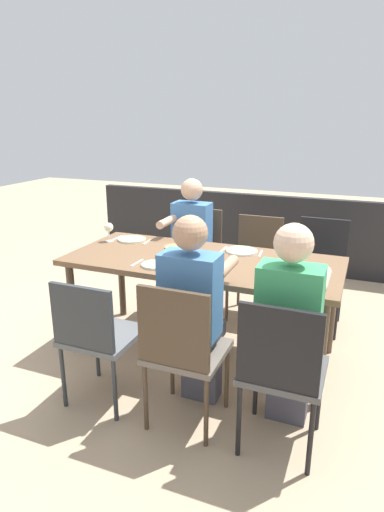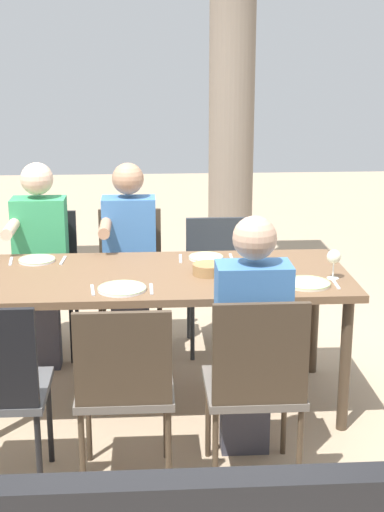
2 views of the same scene
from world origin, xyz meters
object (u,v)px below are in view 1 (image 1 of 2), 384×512
Objects in this scene: chair_east_south at (197,252)px; plate_0 at (295,284)px; chair_west_south at (320,265)px; plate_3 at (132,239)px; plate_1 at (242,251)px; wine_glass_3 at (109,228)px; chair_mid_south at (256,259)px; chair_mid_north at (182,347)px; bread_basket at (175,250)px; chair_east_north at (96,333)px; dining_table at (202,267)px; diner_guest_third at (290,326)px; plate_2 at (155,265)px; chair_west_north at (281,367)px; diner_man_white at (189,244)px; diner_woman_green at (195,310)px.

chair_east_south is 4.46× the size of plate_0.
chair_west_south is 1.65m from plate_3.
wine_glass_3 is (1.13, 0.12, 0.11)m from plate_1.
plate_0 is at bearing 114.55° from chair_mid_south.
chair_mid_north is 5.48× the size of bread_basket.
chair_east_north is 3.44× the size of plate_1.
dining_table is 2.21× the size of chair_mid_south.
bread_basket is at bearing -35.44° from diner_guest_third.
chair_mid_north is at bearing 17.81° from diner_guest_third.
chair_west_south is 4.64× the size of plate_2.
dining_table is at bearing -21.38° from plate_0.
plate_0 is 1.70m from wine_glass_3.
plate_1 is (-0.02, -1.15, 0.25)m from chair_mid_north.
plate_3 is at bearing -148.07° from wine_glass_3.
diner_guest_third is 5.30× the size of plate_3.
chair_west_north is 1.94m from diner_man_white.
diner_woman_green is 1.34m from plate_3.
chair_east_north is at bearing 107.74° from plate_3.
plate_3 is (0.35, 0.42, 0.11)m from diner_man_white.
chair_west_north is at bearing 108.12° from chair_mid_south.
diner_woman_green is at bearing 36.93° from plate_0.
wine_glass_3 is at bearing -36.91° from diner_woman_green.
plate_0 is 1.57m from plate_3.
plate_0 is at bearing -132.06° from chair_mid_north.
plate_0 and plate_1 have the same top height.
chair_west_south is 1.03× the size of chair_mid_south.
chair_west_north is 0.61m from diner_woman_green.
chair_west_south is at bearing -108.08° from chair_mid_north.
bread_basket is (-0.15, 0.64, 0.13)m from diner_man_white.
plate_1 is (-0.61, 0.40, 0.11)m from diner_man_white.
chair_west_north is 2.09m from chair_east_south.
diner_woman_green reaches higher than chair_mid_south.
wine_glass_3 is at bearing -10.05° from bread_basket.
dining_table is at bearing 113.77° from chair_east_south.
diner_woman_green is (-0.59, 1.55, 0.14)m from chair_east_south.
diner_man_white is 5.21× the size of plate_3.
diner_woman_green is (-0.21, 0.68, -0.03)m from dining_table.
diner_guest_third is (-0.00, 1.56, 0.14)m from chair_west_south.
chair_mid_south is at bearing -103.27° from dining_table.
chair_mid_north is at bearing 103.22° from dining_table.
plate_1 is (-0.61, 0.59, 0.25)m from chair_east_south.
chair_east_north is 0.91× the size of chair_east_south.
chair_west_north is at bearing 148.61° from wine_glass_3.
plate_0 is at bearing -143.07° from diner_woman_green.
chair_west_north is 0.64m from plate_0.
plate_2 is at bearing 49.37° from plate_1.
chair_west_north reaches higher than plate_0.
dining_table is 1.18m from chair_west_south.
diner_guest_third is at bearing 130.52° from diner_man_white.
chair_west_south is 1.83m from chair_mid_north.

